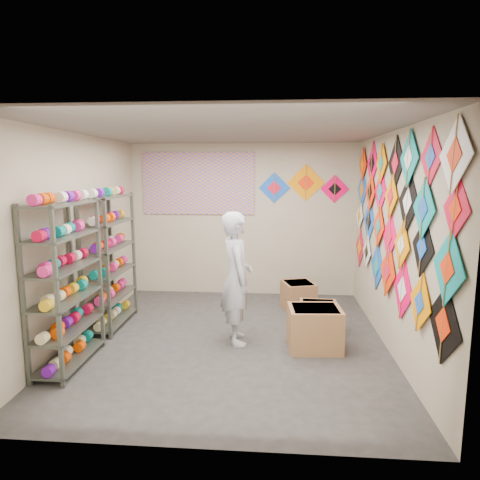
# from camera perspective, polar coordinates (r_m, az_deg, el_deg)

# --- Properties ---
(ground) EXTENTS (4.50, 4.50, 0.00)m
(ground) POSITION_cam_1_polar(r_m,az_deg,el_deg) (5.81, -1.25, -13.23)
(ground) COLOR #2D2A27
(room_walls) EXTENTS (4.50, 4.50, 4.50)m
(room_walls) POSITION_cam_1_polar(r_m,az_deg,el_deg) (5.40, -1.31, 3.12)
(room_walls) COLOR tan
(room_walls) RESTS_ON ground
(shelf_rack_front) EXTENTS (0.40, 1.10, 1.90)m
(shelf_rack_front) POSITION_cam_1_polar(r_m,az_deg,el_deg) (5.22, -22.24, -5.54)
(shelf_rack_front) COLOR #4C5147
(shelf_rack_front) RESTS_ON ground
(shelf_rack_back) EXTENTS (0.40, 1.10, 1.90)m
(shelf_rack_back) POSITION_cam_1_polar(r_m,az_deg,el_deg) (6.37, -17.01, -2.68)
(shelf_rack_back) COLOR #4C5147
(shelf_rack_back) RESTS_ON ground
(string_spools) EXTENTS (0.12, 2.36, 0.12)m
(string_spools) POSITION_cam_1_polar(r_m,az_deg,el_deg) (5.77, -19.41, -3.05)
(string_spools) COLOR #FA2780
(string_spools) RESTS_ON ground
(kite_wall_display) EXTENTS (0.05, 4.31, 2.09)m
(kite_wall_display) POSITION_cam_1_polar(r_m,az_deg,el_deg) (5.54, 19.52, 2.68)
(kite_wall_display) COLOR black
(kite_wall_display) RESTS_ON room_walls
(back_wall_kites) EXTENTS (1.57, 0.02, 0.69)m
(back_wall_kites) POSITION_cam_1_polar(r_m,az_deg,el_deg) (7.60, 8.41, 7.14)
(back_wall_kites) COLOR blue
(back_wall_kites) RESTS_ON room_walls
(poster) EXTENTS (2.00, 0.01, 1.10)m
(poster) POSITION_cam_1_polar(r_m,az_deg,el_deg) (7.70, -5.59, 7.52)
(poster) COLOR #6A55B9
(poster) RESTS_ON room_walls
(shopkeeper) EXTENTS (0.82, 0.70, 1.71)m
(shopkeeper) POSITION_cam_1_polar(r_m,az_deg,el_deg) (5.52, -0.46, -5.08)
(shopkeeper) COLOR silver
(shopkeeper) RESTS_ON ground
(carton_a) EXTENTS (0.68, 0.58, 0.54)m
(carton_a) POSITION_cam_1_polar(r_m,az_deg,el_deg) (5.54, 9.91, -11.53)
(carton_a) COLOR #976742
(carton_a) RESTS_ON ground
(carton_b) EXTENTS (0.52, 0.43, 0.41)m
(carton_b) POSITION_cam_1_polar(r_m,az_deg,el_deg) (6.15, 10.34, -10.04)
(carton_b) COLOR #976742
(carton_b) RESTS_ON ground
(carton_c) EXTENTS (0.59, 0.62, 0.45)m
(carton_c) POSITION_cam_1_polar(r_m,az_deg,el_deg) (7.02, 7.78, -7.40)
(carton_c) COLOR #976742
(carton_c) RESTS_ON ground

